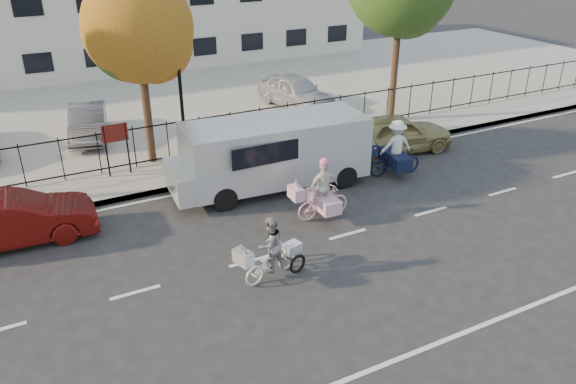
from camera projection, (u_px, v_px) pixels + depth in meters
ground at (251, 261)px, 14.61m from camera, size 120.00×120.00×0.00m
road_markings at (251, 261)px, 14.61m from camera, size 60.00×9.52×0.01m
curb at (189, 185)px, 18.61m from camera, size 60.00×0.10×0.15m
sidewalk at (179, 174)px, 19.45m from camera, size 60.00×2.20×0.15m
parking_lot at (122, 106)px, 26.56m from camera, size 60.00×15.60×0.15m
iron_fence at (168, 141)px, 19.97m from camera, size 58.00×0.06×1.50m
building at (79, 13)px, 33.27m from camera, size 34.00×10.00×6.00m
lamppost at (180, 81)px, 18.89m from camera, size 0.36×0.36×4.33m
street_sign at (116, 140)px, 18.66m from camera, size 0.85×0.06×1.80m
zebra_trike at (271, 255)px, 13.69m from camera, size 1.95×1.10×1.67m
unicorn_bike at (322, 196)px, 16.43m from camera, size 1.90×1.32×1.92m
bull_bike at (395, 154)px, 19.23m from camera, size 2.16×1.50×1.97m
white_van at (272, 151)px, 18.12m from camera, size 6.59×2.62×2.29m
red_sedan at (12, 220)px, 15.14m from camera, size 4.38×1.73×1.42m
gold_sedan at (396, 133)px, 21.19m from camera, size 4.53×2.24×1.48m
lot_car_c at (88, 122)px, 22.16m from camera, size 2.08×4.08×1.28m
lot_car_d at (296, 91)px, 25.84m from camera, size 2.45×4.56×1.48m
tree_mid at (142, 33)px, 18.43m from camera, size 3.65×3.64×6.67m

